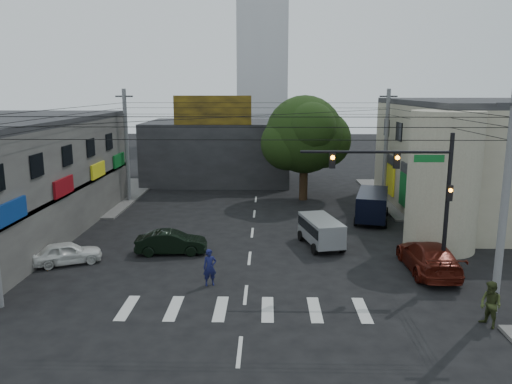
{
  "coord_description": "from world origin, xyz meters",
  "views": [
    {
      "loc": [
        0.96,
        -24.21,
        9.18
      ],
      "look_at": [
        0.31,
        4.0,
        3.33
      ],
      "focal_mm": 35.0,
      "sensor_mm": 36.0,
      "label": 1
    }
  ],
  "objects_px": {
    "traffic_officer": "(210,267)",
    "utility_pole_far_left": "(127,146)",
    "pedestrian_olive": "(491,305)",
    "maroon_sedan": "(428,257)",
    "utility_pole_far_right": "(386,147)",
    "white_compact": "(67,253)",
    "street_tree": "(304,135)",
    "utility_pole_near_right": "(504,205)",
    "navy_van": "(372,206)",
    "silver_minivan": "(321,233)",
    "dark_sedan": "(171,242)",
    "traffic_gantry": "(413,183)"
  },
  "relations": [
    {
      "from": "street_tree",
      "to": "silver_minivan",
      "type": "xyz_separation_m",
      "value": [
        0.15,
        -12.77,
        -4.62
      ]
    },
    {
      "from": "traffic_gantry",
      "to": "maroon_sedan",
      "type": "distance_m",
      "value": 4.42
    },
    {
      "from": "utility_pole_far_left",
      "to": "pedestrian_olive",
      "type": "bearing_deg",
      "value": -47.28
    },
    {
      "from": "pedestrian_olive",
      "to": "maroon_sedan",
      "type": "bearing_deg",
      "value": 160.28
    },
    {
      "from": "maroon_sedan",
      "to": "traffic_officer",
      "type": "height_order",
      "value": "traffic_officer"
    },
    {
      "from": "silver_minivan",
      "to": "navy_van",
      "type": "relative_size",
      "value": 0.77
    },
    {
      "from": "street_tree",
      "to": "dark_sedan",
      "type": "height_order",
      "value": "street_tree"
    },
    {
      "from": "utility_pole_far_right",
      "to": "navy_van",
      "type": "distance_m",
      "value": 7.07
    },
    {
      "from": "street_tree",
      "to": "white_compact",
      "type": "relative_size",
      "value": 2.28
    },
    {
      "from": "street_tree",
      "to": "white_compact",
      "type": "height_order",
      "value": "street_tree"
    },
    {
      "from": "street_tree",
      "to": "maroon_sedan",
      "type": "height_order",
      "value": "street_tree"
    },
    {
      "from": "street_tree",
      "to": "utility_pole_far_right",
      "type": "bearing_deg",
      "value": -8.75
    },
    {
      "from": "dark_sedan",
      "to": "pedestrian_olive",
      "type": "xyz_separation_m",
      "value": [
        14.16,
        -8.61,
        0.27
      ]
    },
    {
      "from": "white_compact",
      "to": "silver_minivan",
      "type": "height_order",
      "value": "silver_minivan"
    },
    {
      "from": "traffic_officer",
      "to": "pedestrian_olive",
      "type": "relative_size",
      "value": 0.96
    },
    {
      "from": "silver_minivan",
      "to": "street_tree",
      "type": "bearing_deg",
      "value": -12.48
    },
    {
      "from": "utility_pole_far_left",
      "to": "white_compact",
      "type": "bearing_deg",
      "value": -86.98
    },
    {
      "from": "utility_pole_far_right",
      "to": "white_compact",
      "type": "bearing_deg",
      "value": -143.26
    },
    {
      "from": "utility_pole_near_right",
      "to": "maroon_sedan",
      "type": "bearing_deg",
      "value": 105.77
    },
    {
      "from": "utility_pole_far_right",
      "to": "silver_minivan",
      "type": "relative_size",
      "value": 2.18
    },
    {
      "from": "dark_sedan",
      "to": "silver_minivan",
      "type": "distance_m",
      "value": 8.74
    },
    {
      "from": "dark_sedan",
      "to": "pedestrian_olive",
      "type": "relative_size",
      "value": 2.2
    },
    {
      "from": "utility_pole_far_right",
      "to": "pedestrian_olive",
      "type": "bearing_deg",
      "value": -92.1
    },
    {
      "from": "traffic_officer",
      "to": "utility_pole_far_left",
      "type": "bearing_deg",
      "value": 98.28
    },
    {
      "from": "pedestrian_olive",
      "to": "utility_pole_far_left",
      "type": "bearing_deg",
      "value": -161.87
    },
    {
      "from": "utility_pole_far_left",
      "to": "traffic_officer",
      "type": "relative_size",
      "value": 5.19
    },
    {
      "from": "maroon_sedan",
      "to": "navy_van",
      "type": "relative_size",
      "value": 0.99
    },
    {
      "from": "maroon_sedan",
      "to": "traffic_officer",
      "type": "xyz_separation_m",
      "value": [
        -10.93,
        -2.03,
        0.1
      ]
    },
    {
      "from": "dark_sedan",
      "to": "utility_pole_near_right",
      "type": "bearing_deg",
      "value": -120.31
    },
    {
      "from": "silver_minivan",
      "to": "navy_van",
      "type": "xyz_separation_m",
      "value": [
        4.25,
        6.05,
        0.19
      ]
    },
    {
      "from": "utility_pole_far_left",
      "to": "dark_sedan",
      "type": "height_order",
      "value": "utility_pole_far_left"
    },
    {
      "from": "utility_pole_far_right",
      "to": "traffic_officer",
      "type": "relative_size",
      "value": 5.19
    },
    {
      "from": "silver_minivan",
      "to": "navy_van",
      "type": "bearing_deg",
      "value": -48.23
    },
    {
      "from": "utility_pole_far_left",
      "to": "street_tree",
      "type": "bearing_deg",
      "value": 3.95
    },
    {
      "from": "white_compact",
      "to": "traffic_officer",
      "type": "height_order",
      "value": "traffic_officer"
    },
    {
      "from": "street_tree",
      "to": "maroon_sedan",
      "type": "relative_size",
      "value": 1.61
    },
    {
      "from": "utility_pole_near_right",
      "to": "pedestrian_olive",
      "type": "height_order",
      "value": "utility_pole_near_right"
    },
    {
      "from": "maroon_sedan",
      "to": "utility_pole_far_right",
      "type": "bearing_deg",
      "value": -94.61
    },
    {
      "from": "traffic_officer",
      "to": "utility_pole_far_right",
      "type": "bearing_deg",
      "value": 37.76
    },
    {
      "from": "utility_pole_near_right",
      "to": "traffic_officer",
      "type": "distance_m",
      "value": 13.06
    },
    {
      "from": "utility_pole_far_left",
      "to": "traffic_gantry",
      "type": "bearing_deg",
      "value": -42.86
    },
    {
      "from": "utility_pole_near_right",
      "to": "silver_minivan",
      "type": "distance_m",
      "value": 11.43
    },
    {
      "from": "street_tree",
      "to": "maroon_sedan",
      "type": "bearing_deg",
      "value": -72.89
    },
    {
      "from": "silver_minivan",
      "to": "utility_pole_far_left",
      "type": "bearing_deg",
      "value": 38.06
    },
    {
      "from": "utility_pole_near_right",
      "to": "navy_van",
      "type": "height_order",
      "value": "utility_pole_near_right"
    },
    {
      "from": "traffic_gantry",
      "to": "dark_sedan",
      "type": "bearing_deg",
      "value": 163.07
    },
    {
      "from": "dark_sedan",
      "to": "silver_minivan",
      "type": "bearing_deg",
      "value": -84.66
    },
    {
      "from": "street_tree",
      "to": "dark_sedan",
      "type": "bearing_deg",
      "value": -120.66
    },
    {
      "from": "utility_pole_far_right",
      "to": "white_compact",
      "type": "height_order",
      "value": "utility_pole_far_right"
    },
    {
      "from": "utility_pole_near_right",
      "to": "traffic_officer",
      "type": "bearing_deg",
      "value": 167.89
    }
  ]
}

